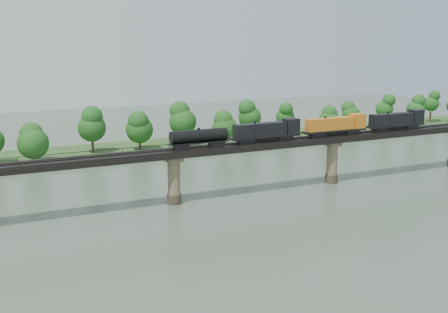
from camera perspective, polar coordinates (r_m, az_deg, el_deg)
name	(u,v)px	position (r m, az deg, el deg)	size (l,w,h in m)	color
ground	(240,252)	(92.24, 1.64, -9.64)	(400.00, 400.00, 0.00)	#3E4D3C
far_bank	(108,152)	(169.20, -11.66, 0.41)	(300.00, 24.00, 1.60)	#28491D
bridge	(174,178)	(116.78, -5.11, -2.21)	(236.00, 30.00, 11.50)	#473A2D
bridge_superstructure	(173,148)	(115.40, -5.17, 0.84)	(220.00, 4.90, 0.75)	black
far_treeline	(82,130)	(161.73, -14.21, 2.66)	(289.06, 17.54, 13.60)	#382619
freight_train	(313,128)	(130.79, 9.01, 2.93)	(68.29, 2.66, 4.70)	black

